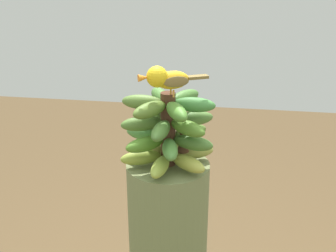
# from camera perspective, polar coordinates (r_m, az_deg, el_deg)

# --- Properties ---
(banana_bunch) EXTENTS (0.29, 0.28, 0.22)m
(banana_bunch) POSITION_cam_1_polar(r_m,az_deg,el_deg) (1.21, 0.05, -0.51)
(banana_bunch) COLOR #4C2D1E
(banana_bunch) RESTS_ON banana_tree
(perched_bird) EXTENTS (0.11, 0.18, 0.09)m
(perched_bird) POSITION_cam_1_polar(r_m,az_deg,el_deg) (1.13, -0.32, 6.46)
(perched_bird) COLOR #C68933
(perched_bird) RESTS_ON banana_bunch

